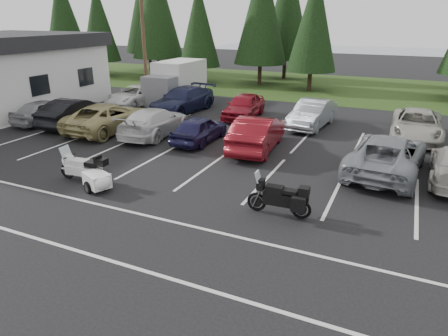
% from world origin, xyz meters
% --- Properties ---
extents(ground, '(120.00, 120.00, 0.00)m').
position_xyz_m(ground, '(0.00, 0.00, 0.00)').
color(ground, black).
rests_on(ground, ground).
extents(grass_strip, '(80.00, 16.00, 0.01)m').
position_xyz_m(grass_strip, '(0.00, 24.00, 0.01)').
color(grass_strip, '#213811').
rests_on(grass_strip, ground).
extents(lake_water, '(70.00, 50.00, 0.02)m').
position_xyz_m(lake_water, '(4.00, 55.00, 0.00)').
color(lake_water, gray).
rests_on(lake_water, ground).
extents(utility_pole, '(1.60, 0.26, 9.00)m').
position_xyz_m(utility_pole, '(-10.00, 12.00, 4.70)').
color(utility_pole, '#473321').
rests_on(utility_pole, ground).
extents(box_truck, '(2.40, 5.60, 2.90)m').
position_xyz_m(box_truck, '(-8.00, 12.50, 1.45)').
color(box_truck, silver).
rests_on(box_truck, ground).
extents(stall_markings, '(32.00, 16.00, 0.01)m').
position_xyz_m(stall_markings, '(0.00, 2.00, 0.00)').
color(stall_markings, silver).
rests_on(stall_markings, ground).
extents(conifer_0, '(4.58, 4.58, 10.66)m').
position_xyz_m(conifer_0, '(-28.00, 22.50, 6.23)').
color(conifer_0, '#332316').
rests_on(conifer_0, ground).
extents(conifer_1, '(3.96, 3.96, 9.22)m').
position_xyz_m(conifer_1, '(-22.00, 21.20, 5.39)').
color(conifer_1, '#332316').
rests_on(conifer_1, ground).
extents(conifer_2, '(5.10, 5.10, 11.89)m').
position_xyz_m(conifer_2, '(-16.00, 22.80, 6.95)').
color(conifer_2, '#332316').
rests_on(conifer_2, ground).
extents(conifer_3, '(3.87, 3.87, 9.02)m').
position_xyz_m(conifer_3, '(-10.50, 21.40, 5.27)').
color(conifer_3, '#332316').
rests_on(conifer_3, ground).
extents(conifer_4, '(4.80, 4.80, 11.17)m').
position_xyz_m(conifer_4, '(-5.00, 22.90, 6.53)').
color(conifer_4, '#332316').
rests_on(conifer_4, ground).
extents(conifer_5, '(4.14, 4.14, 9.63)m').
position_xyz_m(conifer_5, '(0.00, 21.60, 5.63)').
color(conifer_5, '#332316').
rests_on(conifer_5, ground).
extents(conifer_back_a, '(5.28, 5.28, 12.30)m').
position_xyz_m(conifer_back_a, '(-20.00, 27.00, 7.19)').
color(conifer_back_a, '#332316').
rests_on(conifer_back_a, ground).
extents(conifer_back_b, '(4.97, 4.97, 11.58)m').
position_xyz_m(conifer_back_b, '(-4.00, 27.50, 6.77)').
color(conifer_back_b, '#332316').
rests_on(conifer_back_b, ground).
extents(car_near_0, '(1.71, 4.22, 1.44)m').
position_xyz_m(car_near_0, '(-11.68, 4.00, 0.72)').
color(car_near_0, '#9FA0A4').
rests_on(car_near_0, ground).
extents(car_near_1, '(1.92, 4.89, 1.58)m').
position_xyz_m(car_near_1, '(-9.62, 4.25, 0.79)').
color(car_near_1, black).
rests_on(car_near_1, ground).
extents(car_near_2, '(2.68, 5.61, 1.54)m').
position_xyz_m(car_near_2, '(-7.12, 4.14, 0.77)').
color(car_near_2, tan).
rests_on(car_near_2, ground).
extents(car_near_3, '(2.37, 5.20, 1.48)m').
position_xyz_m(car_near_3, '(-4.24, 4.43, 0.74)').
color(car_near_3, silver).
rests_on(car_near_3, ground).
extents(car_near_4, '(1.59, 3.95, 1.35)m').
position_xyz_m(car_near_4, '(-1.53, 4.37, 0.67)').
color(car_near_4, '#1C1940').
rests_on(car_near_4, ground).
extents(car_near_5, '(2.20, 5.07, 1.62)m').
position_xyz_m(car_near_5, '(1.55, 4.43, 0.81)').
color(car_near_5, maroon).
rests_on(car_near_5, ground).
extents(car_near_6, '(3.12, 5.90, 1.58)m').
position_xyz_m(car_near_6, '(7.37, 3.70, 0.79)').
color(car_near_6, gray).
rests_on(car_near_6, ground).
extents(car_far_0, '(2.56, 5.05, 1.37)m').
position_xyz_m(car_far_0, '(-9.90, 10.34, 0.69)').
color(car_far_0, white).
rests_on(car_far_0, ground).
extents(car_far_1, '(2.75, 5.72, 1.60)m').
position_xyz_m(car_far_1, '(-5.73, 9.91, 0.80)').
color(car_far_1, '#171B3A').
rests_on(car_far_1, ground).
extents(car_far_2, '(2.01, 4.50, 1.50)m').
position_xyz_m(car_far_2, '(-1.42, 10.09, 0.75)').
color(car_far_2, maroon).
rests_on(car_far_2, ground).
extents(car_far_3, '(2.04, 4.75, 1.52)m').
position_xyz_m(car_far_3, '(2.97, 9.67, 0.76)').
color(car_far_3, gray).
rests_on(car_far_3, ground).
extents(car_far_4, '(2.49, 5.30, 1.47)m').
position_xyz_m(car_far_4, '(8.44, 9.56, 0.73)').
color(car_far_4, '#A8A59A').
rests_on(car_far_4, ground).
extents(touring_motorcycle, '(2.50, 0.94, 1.36)m').
position_xyz_m(touring_motorcycle, '(-3.15, -2.08, 0.68)').
color(touring_motorcycle, silver).
rests_on(touring_motorcycle, ground).
extents(cargo_trailer, '(1.68, 1.35, 0.68)m').
position_xyz_m(cargo_trailer, '(-2.10, -2.56, 0.34)').
color(cargo_trailer, white).
rests_on(cargo_trailer, ground).
extents(adventure_motorcycle, '(2.36, 0.90, 1.42)m').
position_xyz_m(adventure_motorcycle, '(4.51, -1.65, 0.71)').
color(adventure_motorcycle, black).
rests_on(adventure_motorcycle, ground).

